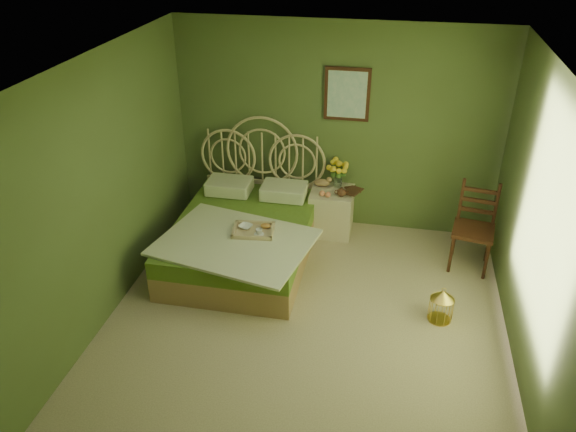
% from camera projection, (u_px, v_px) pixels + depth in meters
% --- Properties ---
extents(floor, '(4.50, 4.50, 0.00)m').
position_uv_depth(floor, '(303.00, 330.00, 5.61)').
color(floor, '#C7B58F').
rests_on(floor, ground).
extents(ceiling, '(4.50, 4.50, 0.00)m').
position_uv_depth(ceiling, '(307.00, 71.00, 4.33)').
color(ceiling, silver).
rests_on(ceiling, wall_back).
extents(wall_back, '(4.00, 0.00, 4.00)m').
position_uv_depth(wall_back, '(336.00, 129.00, 6.89)').
color(wall_back, '#526837').
rests_on(wall_back, floor).
extents(wall_left, '(0.00, 4.50, 4.50)m').
position_uv_depth(wall_left, '(97.00, 197.00, 5.31)').
color(wall_left, '#526837').
rests_on(wall_left, floor).
extents(wall_right, '(0.00, 4.50, 4.50)m').
position_uv_depth(wall_right, '(543.00, 241.00, 4.63)').
color(wall_right, '#526837').
rests_on(wall_right, floor).
extents(wall_art, '(0.54, 0.04, 0.64)m').
position_uv_depth(wall_art, '(347.00, 94.00, 6.63)').
color(wall_art, '#32190D').
rests_on(wall_art, wall_back).
extents(bed, '(1.80, 2.28, 1.41)m').
position_uv_depth(bed, '(244.00, 234.00, 6.63)').
color(bed, '#A07350').
rests_on(bed, floor).
extents(nightstand, '(0.53, 0.53, 1.01)m').
position_uv_depth(nightstand, '(332.00, 206.00, 7.13)').
color(nightstand, beige).
rests_on(nightstand, floor).
extents(chair, '(0.52, 0.52, 1.02)m').
position_uv_depth(chair, '(474.00, 221.00, 6.39)').
color(chair, '#32190D').
rests_on(chair, floor).
extents(birdcage, '(0.24, 0.24, 0.36)m').
position_uv_depth(birdcage, '(441.00, 306.00, 5.67)').
color(birdcage, gold).
rests_on(birdcage, floor).
extents(book_lower, '(0.23, 0.25, 0.02)m').
position_uv_depth(book_lower, '(347.00, 191.00, 7.00)').
color(book_lower, '#381E0F').
rests_on(book_lower, nightstand).
extents(book_upper, '(0.26, 0.30, 0.02)m').
position_uv_depth(book_upper, '(347.00, 189.00, 6.99)').
color(book_upper, '#472819').
rests_on(book_upper, nightstand).
extents(cereal_bowl, '(0.18, 0.18, 0.04)m').
position_uv_depth(cereal_bowl, '(246.00, 227.00, 6.29)').
color(cereal_bowl, white).
rests_on(cereal_bowl, bed).
extents(coffee_cup, '(0.09, 0.09, 0.07)m').
position_uv_depth(coffee_cup, '(259.00, 232.00, 6.15)').
color(coffee_cup, white).
rests_on(coffee_cup, bed).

